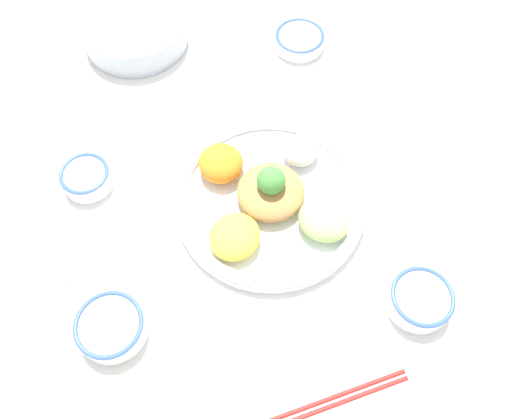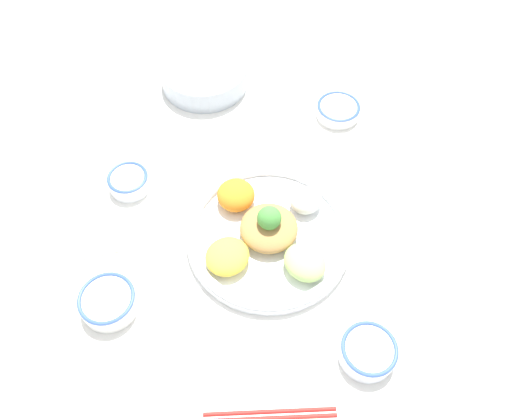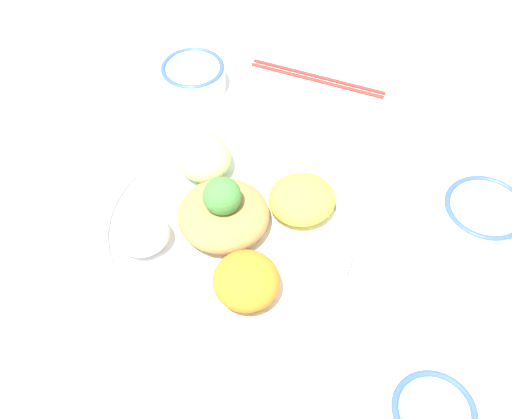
% 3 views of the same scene
% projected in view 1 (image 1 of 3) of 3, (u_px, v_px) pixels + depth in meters
% --- Properties ---
extents(ground_plane, '(2.40, 2.40, 0.00)m').
position_uv_depth(ground_plane, '(259.00, 213.00, 0.85)').
color(ground_plane, white).
extents(salad_platter, '(0.32, 0.32, 0.10)m').
position_uv_depth(salad_platter, '(269.00, 198.00, 0.84)').
color(salad_platter, white).
rests_on(salad_platter, ground_plane).
extents(sauce_bowl_red, '(0.10, 0.10, 0.04)m').
position_uv_depth(sauce_bowl_red, '(420.00, 300.00, 0.75)').
color(sauce_bowl_red, white).
rests_on(sauce_bowl_red, ground_plane).
extents(rice_bowl_blue, '(0.10, 0.10, 0.03)m').
position_uv_depth(rice_bowl_blue, '(300.00, 40.00, 1.02)').
color(rice_bowl_blue, white).
rests_on(rice_bowl_blue, ground_plane).
extents(sauce_bowl_dark, '(0.10, 0.10, 0.04)m').
position_uv_depth(sauce_bowl_dark, '(111.00, 327.00, 0.73)').
color(sauce_bowl_dark, white).
rests_on(sauce_bowl_dark, ground_plane).
extents(rice_bowl_plain, '(0.09, 0.09, 0.04)m').
position_uv_depth(rice_bowl_plain, '(86.00, 178.00, 0.86)').
color(rice_bowl_plain, white).
rests_on(rice_bowl_plain, ground_plane).
extents(side_serving_bowl, '(0.21, 0.21, 0.06)m').
position_uv_depth(side_serving_bowl, '(135.00, 29.00, 1.01)').
color(side_serving_bowl, '#A8B2BC').
rests_on(side_serving_bowl, ground_plane).
extents(chopsticks_pair_near, '(0.18, 0.15, 0.01)m').
position_uv_depth(chopsticks_pair_near, '(337.00, 400.00, 0.71)').
color(chopsticks_pair_near, red).
rests_on(chopsticks_pair_near, ground_plane).
extents(serving_spoon_main, '(0.12, 0.08, 0.01)m').
position_uv_depth(serving_spoon_main, '(59.00, 282.00, 0.79)').
color(serving_spoon_main, beige).
rests_on(serving_spoon_main, ground_plane).
extents(serving_spoon_extra, '(0.12, 0.11, 0.01)m').
position_uv_depth(serving_spoon_extra, '(354.00, 125.00, 0.94)').
color(serving_spoon_extra, beige).
rests_on(serving_spoon_extra, ground_plane).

